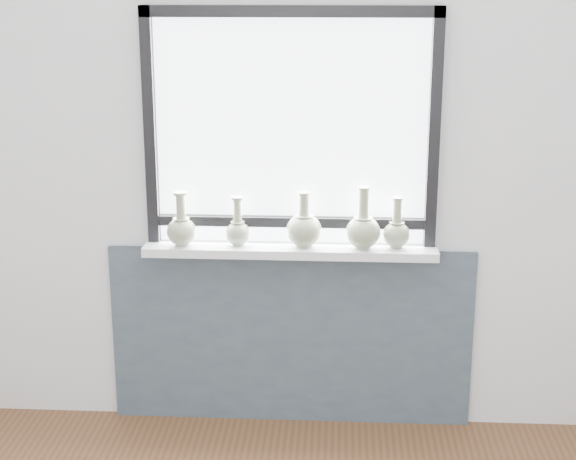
# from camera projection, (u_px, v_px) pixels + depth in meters

# --- Properties ---
(back_wall) EXTENTS (3.60, 0.02, 2.60)m
(back_wall) POSITION_uv_depth(u_px,v_px,m) (291.00, 154.00, 3.95)
(back_wall) COLOR silver
(back_wall) RESTS_ON ground
(apron_panel) EXTENTS (1.70, 0.03, 0.86)m
(apron_panel) POSITION_uv_depth(u_px,v_px,m) (291.00, 337.00, 4.16)
(apron_panel) COLOR #40505B
(apron_panel) RESTS_ON ground
(windowsill) EXTENTS (1.32, 0.18, 0.04)m
(windowsill) POSITION_uv_depth(u_px,v_px,m) (290.00, 250.00, 3.97)
(windowsill) COLOR silver
(windowsill) RESTS_ON apron_panel
(window) EXTENTS (1.30, 0.06, 1.05)m
(window) POSITION_uv_depth(u_px,v_px,m) (291.00, 124.00, 3.88)
(window) COLOR black
(window) RESTS_ON windowsill
(vase_a) EXTENTS (0.14, 0.14, 0.25)m
(vase_a) POSITION_uv_depth(u_px,v_px,m) (181.00, 228.00, 3.96)
(vase_a) COLOR gray
(vase_a) RESTS_ON windowsill
(vase_b) EXTENTS (0.12, 0.12, 0.22)m
(vase_b) POSITION_uv_depth(u_px,v_px,m) (238.00, 230.00, 3.96)
(vase_b) COLOR gray
(vase_b) RESTS_ON windowsill
(vase_c) EXTENTS (0.16, 0.16, 0.25)m
(vase_c) POSITION_uv_depth(u_px,v_px,m) (304.00, 228.00, 3.94)
(vase_c) COLOR gray
(vase_c) RESTS_ON windowsill
(vase_d) EXTENTS (0.16, 0.16, 0.28)m
(vase_d) POSITION_uv_depth(u_px,v_px,m) (363.00, 230.00, 3.91)
(vase_d) COLOR gray
(vase_d) RESTS_ON windowsill
(vase_e) EXTENTS (0.12, 0.12, 0.23)m
(vase_e) POSITION_uv_depth(u_px,v_px,m) (397.00, 232.00, 3.93)
(vase_e) COLOR gray
(vase_e) RESTS_ON windowsill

